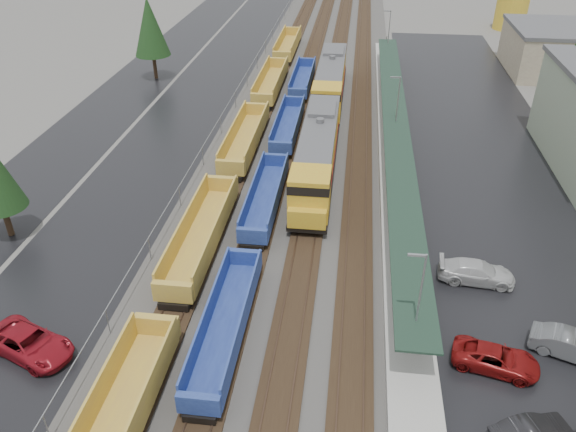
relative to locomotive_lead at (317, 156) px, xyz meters
name	(u,v)px	position (x,y,z in m)	size (l,w,h in m)	color
ballast_strip	(312,111)	(-2.00, 17.66, -2.59)	(20.00, 160.00, 0.08)	#302D2B
trackbed	(312,110)	(-2.00, 17.66, -2.47)	(14.60, 160.00, 0.22)	black
west_parking_lot	(193,106)	(-17.00, 17.66, -2.62)	(10.00, 160.00, 0.02)	black
west_road	(116,103)	(-27.00, 17.66, -2.62)	(9.00, 160.00, 0.02)	black
east_commuter_lot	(485,155)	(17.00, 7.66, -2.62)	(16.00, 100.00, 0.02)	black
station_platform	(393,144)	(7.50, 7.67, -1.89)	(3.00, 80.00, 8.00)	#9E9B93
chainlink_fence	(232,100)	(-11.50, 16.10, -1.02)	(0.08, 160.04, 2.02)	gray
tree_west_far	(150,27)	(-25.00, 27.66, 4.50)	(4.84, 4.84, 11.00)	#332316
tree_east	(568,74)	(26.00, 15.66, 3.85)	(4.40, 4.40, 10.00)	#332316
locomotive_lead	(317,156)	(0.00, 0.00, 0.00)	(3.34, 22.03, 4.99)	black
locomotive_trail	(330,83)	(0.00, 21.00, 0.00)	(3.34, 22.03, 4.99)	black
well_string_yellow	(227,180)	(-8.00, -3.09, -1.41)	(2.79, 106.66, 2.47)	gold
well_string_blue	(249,250)	(-4.00, -13.65, -1.52)	(2.44, 93.87, 2.16)	navy
storage_tank	(511,13)	(30.42, 63.04, 0.19)	(5.63, 5.63, 5.63)	gold
parked_car_west_c	(30,343)	(-15.65, -24.54, -1.81)	(5.85, 2.70, 1.63)	maroon
parked_car_east_b	(496,359)	(12.48, -22.24, -1.92)	(5.08, 2.34, 1.41)	maroon
parked_car_east_c	(477,272)	(12.67, -13.88, -1.84)	(5.41, 2.20, 1.57)	silver
parked_car_east_e	(572,346)	(17.26, -20.70, -1.82)	(4.88, 1.70, 1.61)	#595B5E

